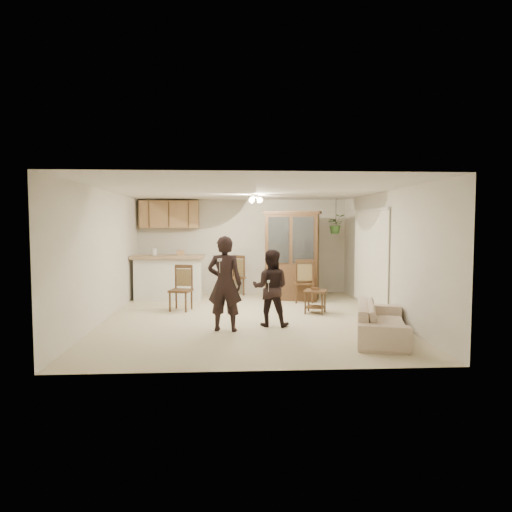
{
  "coord_description": "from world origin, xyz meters",
  "views": [
    {
      "loc": [
        -0.36,
        -8.87,
        1.85
      ],
      "look_at": [
        0.19,
        0.4,
        1.2
      ],
      "focal_mm": 32.0,
      "sensor_mm": 36.0,
      "label": 1
    }
  ],
  "objects": [
    {
      "name": "side_table",
      "position": [
        1.42,
        0.42,
        0.25
      ],
      "size": [
        0.56,
        0.56,
        0.53
      ],
      "rotation": [
        0.0,
        0.0,
        -0.37
      ],
      "color": "#3A2015",
      "rests_on": "floor"
    },
    {
      "name": "breakfast_bar",
      "position": [
        -1.85,
        2.35,
        0.5
      ],
      "size": [
        1.6,
        0.55,
        1.0
      ],
      "primitive_type": "cube",
      "color": "silver",
      "rests_on": "floor"
    },
    {
      "name": "controller_adult",
      "position": [
        -0.52,
        -1.43,
        1.27
      ],
      "size": [
        0.07,
        0.15,
        0.04
      ],
      "primitive_type": "cube",
      "rotation": [
        0.0,
        0.0,
        2.94
      ],
      "color": "white",
      "rests_on": "adult"
    },
    {
      "name": "adult",
      "position": [
        -0.44,
        -1.05,
        0.9
      ],
      "size": [
        0.73,
        0.55,
        1.8
      ],
      "primitive_type": "imported",
      "rotation": [
        0.0,
        0.0,
        2.94
      ],
      "color": "black",
      "rests_on": "floor"
    },
    {
      "name": "wall_front",
      "position": [
        0.0,
        -3.25,
        1.25
      ],
      "size": [
        5.5,
        0.02,
        2.5
      ],
      "primitive_type": "cube",
      "color": "beige",
      "rests_on": "ground"
    },
    {
      "name": "bar_top",
      "position": [
        -1.85,
        2.35,
        1.05
      ],
      "size": [
        1.75,
        0.7,
        0.08
      ],
      "primitive_type": "cube",
      "color": "#9D835E",
      "rests_on": "breakfast_bar"
    },
    {
      "name": "floor",
      "position": [
        0.0,
        0.0,
        0.0
      ],
      "size": [
        6.5,
        6.5,
        0.0
      ],
      "primitive_type": "plane",
      "color": "#C6B696",
      "rests_on": "ground"
    },
    {
      "name": "china_hutch",
      "position": [
        1.17,
        2.16,
        1.06
      ],
      "size": [
        1.46,
        0.89,
        2.16
      ],
      "rotation": [
        0.0,
        0.0,
        -0.29
      ],
      "color": "#3A2015",
      "rests_on": "floor"
    },
    {
      "name": "chair_hutch_right",
      "position": [
        1.39,
        1.78,
        0.29
      ],
      "size": [
        0.46,
        0.46,
        1.03
      ],
      "rotation": [
        0.0,
        0.0,
        3.13
      ],
      "color": "#3A2015",
      "rests_on": "floor"
    },
    {
      "name": "upper_cabinets",
      "position": [
        -1.9,
        3.07,
        2.1
      ],
      "size": [
        1.5,
        0.34,
        0.7
      ],
      "primitive_type": "cube",
      "color": "olive",
      "rests_on": "wall_back"
    },
    {
      "name": "child",
      "position": [
        0.39,
        -0.71,
        0.68
      ],
      "size": [
        0.75,
        0.63,
        1.35
      ],
      "primitive_type": "imported",
      "rotation": [
        0.0,
        0.0,
        2.94
      ],
      "color": "black",
      "rests_on": "floor"
    },
    {
      "name": "sofa",
      "position": [
        2.11,
        -1.7,
        0.37
      ],
      "size": [
        1.22,
        2.0,
        0.73
      ],
      "primitive_type": "imported",
      "rotation": [
        0.0,
        0.0,
        1.29
      ],
      "color": "beige",
      "rests_on": "floor"
    },
    {
      "name": "controller_child",
      "position": [
        0.32,
        -1.03,
        0.85
      ],
      "size": [
        0.06,
        0.13,
        0.04
      ],
      "primitive_type": "cube",
      "rotation": [
        0.0,
        0.0,
        2.94
      ],
      "color": "white",
      "rests_on": "child"
    },
    {
      "name": "vertical_blinds",
      "position": [
        2.71,
        0.9,
        1.1
      ],
      "size": [
        0.06,
        2.3,
        2.1
      ],
      "primitive_type": null,
      "color": "white",
      "rests_on": "wall_right"
    },
    {
      "name": "wall_back",
      "position": [
        0.0,
        3.25,
        1.25
      ],
      "size": [
        5.5,
        0.02,
        2.5
      ],
      "primitive_type": "cube",
      "color": "beige",
      "rests_on": "ground"
    },
    {
      "name": "wall_right",
      "position": [
        2.75,
        0.0,
        1.25
      ],
      "size": [
        0.02,
        6.5,
        2.5
      ],
      "primitive_type": "cube",
      "color": "beige",
      "rests_on": "ground"
    },
    {
      "name": "ceiling_fixture",
      "position": [
        0.2,
        1.2,
        2.4
      ],
      "size": [
        0.36,
        0.36,
        0.2
      ],
      "primitive_type": null,
      "color": "beige",
      "rests_on": "ceiling"
    },
    {
      "name": "wall_left",
      "position": [
        -2.75,
        0.0,
        1.25
      ],
      "size": [
        0.02,
        6.5,
        2.5
      ],
      "primitive_type": "cube",
      "color": "beige",
      "rests_on": "ground"
    },
    {
      "name": "ceiling",
      "position": [
        0.0,
        0.0,
        2.5
      ],
      "size": [
        5.5,
        6.5,
        0.02
      ],
      "primitive_type": "cube",
      "color": "silver",
      "rests_on": "wall_back"
    },
    {
      "name": "plant_cord",
      "position": [
        2.3,
        2.4,
        2.17
      ],
      "size": [
        0.01,
        0.01,
        0.65
      ],
      "primitive_type": "cylinder",
      "color": "black",
      "rests_on": "ceiling"
    },
    {
      "name": "chair_bar",
      "position": [
        -1.4,
        0.87,
        0.27
      ],
      "size": [
        0.53,
        0.53,
        0.97
      ],
      "rotation": [
        0.0,
        0.0,
        -0.27
      ],
      "color": "#3A2015",
      "rests_on": "floor"
    },
    {
      "name": "chair_hutch_left",
      "position": [
        -0.26,
        2.88,
        0.29
      ],
      "size": [
        0.65,
        0.65,
        1.04
      ],
      "rotation": [
        0.0,
        0.0,
        -0.8
      ],
      "color": "#3A2015",
      "rests_on": "floor"
    },
    {
      "name": "hanging_plant",
      "position": [
        2.3,
        2.4,
        1.85
      ],
      "size": [
        0.43,
        0.37,
        0.48
      ],
      "primitive_type": "imported",
      "color": "#2E6026",
      "rests_on": "ceiling"
    }
  ]
}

